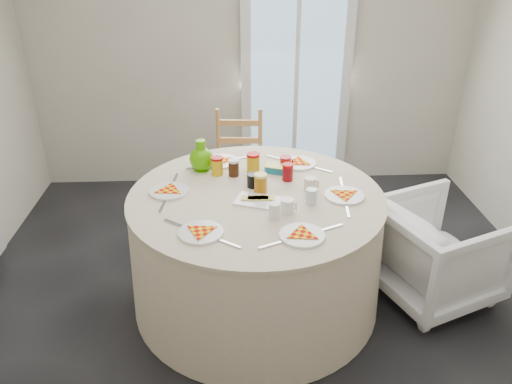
{
  "coord_description": "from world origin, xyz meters",
  "views": [
    {
      "loc": [
        -0.19,
        -2.53,
        2.2
      ],
      "look_at": [
        -0.05,
        0.16,
        0.8
      ],
      "focal_mm": 35.0,
      "sensor_mm": 36.0,
      "label": 1
    }
  ],
  "objects_px": {
    "armchair": "(438,244)",
    "green_pitcher": "(201,158)",
    "table": "(256,250)",
    "wooden_chair": "(239,167)"
  },
  "relations": [
    {
      "from": "armchair",
      "to": "green_pitcher",
      "type": "relative_size",
      "value": 3.54
    },
    {
      "from": "table",
      "to": "green_pitcher",
      "type": "height_order",
      "value": "green_pitcher"
    },
    {
      "from": "table",
      "to": "armchair",
      "type": "xyz_separation_m",
      "value": [
        1.2,
        -0.01,
        0.02
      ]
    },
    {
      "from": "wooden_chair",
      "to": "armchair",
      "type": "xyz_separation_m",
      "value": [
        1.29,
        -1.11,
        -0.08
      ]
    },
    {
      "from": "armchair",
      "to": "wooden_chair",
      "type": "bearing_deg",
      "value": 27.0
    },
    {
      "from": "wooden_chair",
      "to": "green_pitcher",
      "type": "height_order",
      "value": "green_pitcher"
    },
    {
      "from": "wooden_chair",
      "to": "green_pitcher",
      "type": "xyz_separation_m",
      "value": [
        -0.26,
        -0.73,
        0.4
      ]
    },
    {
      "from": "green_pitcher",
      "to": "table",
      "type": "bearing_deg",
      "value": -32.94
    },
    {
      "from": "wooden_chair",
      "to": "green_pitcher",
      "type": "relative_size",
      "value": 4.44
    },
    {
      "from": "table",
      "to": "wooden_chair",
      "type": "bearing_deg",
      "value": 94.69
    }
  ]
}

